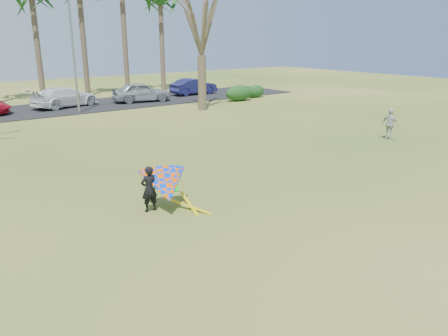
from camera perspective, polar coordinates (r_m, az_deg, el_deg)
ground at (r=13.53m, az=5.13°, el=-6.43°), size 100.00×100.00×0.00m
parking_strip at (r=35.59m, az=-23.04°, el=6.94°), size 46.00×7.00×0.06m
bare_tree_right at (r=32.84m, az=-3.00°, el=18.97°), size 6.27×6.27×9.21m
streetlight at (r=32.92m, az=-18.84°, el=14.47°), size 2.28×0.18×8.00m
hedge_near at (r=37.87m, az=1.98°, el=9.76°), size 2.68×1.22×1.34m
hedge_far at (r=40.13m, az=4.08°, el=9.96°), size 2.00×0.94×1.11m
car_3 at (r=36.35m, az=-20.09°, el=8.71°), size 5.65×3.58×1.53m
car_4 at (r=37.63m, az=-10.76°, el=9.73°), size 5.00×2.78×1.61m
car_5 at (r=41.82m, az=-3.98°, el=10.58°), size 4.56×1.74×1.48m
pedestrian_b at (r=25.01m, az=20.88°, el=5.35°), size 0.43×0.98×1.65m
kite_flyer at (r=13.85m, az=-7.80°, el=-2.25°), size 2.13×2.39×2.02m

